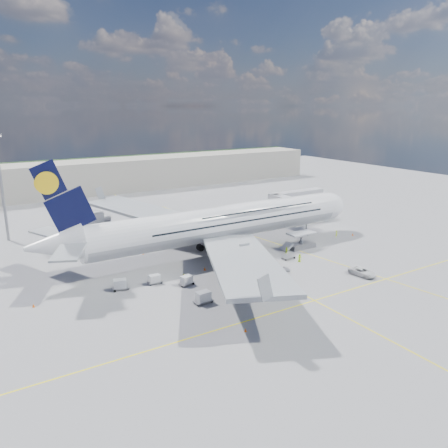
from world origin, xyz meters
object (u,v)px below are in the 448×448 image
crew_van (300,258)px  catering_truck_outer (96,221)px  baggage_tug (238,293)px  crew_loader (287,251)px  crew_wing (184,278)px  cone_wing_right_outer (245,330)px  catering_truck_inner (162,230)px  cone_wing_right_inner (205,269)px  jet_bridge (294,199)px  cargo_loader (300,243)px  airliner (223,222)px  service_van (362,272)px  cone_wing_left_outer (113,229)px  dolly_row_b (203,297)px  cone_tail (33,306)px  dolly_row_a (155,279)px  dolly_nose_far (281,270)px  dolly_nose_near (288,257)px  dolly_row_c (186,280)px  dolly_back (120,284)px  crew_nose (336,234)px  light_mast (2,187)px  cone_nose (353,234)px  cone_wing_left_inner (143,253)px

crew_van → catering_truck_outer: bearing=0.8°
baggage_tug → crew_loader: 25.55m
baggage_tug → crew_wing: bearing=116.4°
crew_loader → cone_wing_right_outer: 36.15m
catering_truck_inner → cone_wing_right_inner: (-1.67, -24.40, -1.86)m
jet_bridge → cargo_loader: jet_bridge is taller
catering_truck_inner → airliner: bearing=-70.8°
service_van → cone_wing_left_outer: bearing=111.6°
crew_loader → dolly_row_b: bearing=-123.4°
baggage_tug → cone_tail: 33.68m
dolly_row_a → catering_truck_outer: bearing=88.5°
dolly_nose_far → crew_wing: bearing=-170.8°
crew_van → cone_tail: size_ratio=3.01×
cone_wing_right_inner → cone_tail: size_ratio=1.09×
dolly_nose_far → crew_wing: crew_wing is taller
dolly_nose_near → cone_wing_right_inner: cone_wing_right_inner is taller
dolly_row_c → cone_wing_left_outer: 43.19m
cone_wing_left_outer → cone_wing_right_inner: 39.01m
airliner → jet_bridge: airliner is taller
cone_wing_left_outer → dolly_back: bearing=-105.8°
dolly_row_b → dolly_row_c: size_ratio=1.09×
service_van → cone_wing_right_inner: 30.73m
dolly_row_b → cone_tail: size_ratio=5.60×
dolly_row_a → dolly_nose_far: dolly_row_a is taller
jet_bridge → dolly_row_a: (-49.91, -20.00, -5.94)m
crew_van → service_van: bearing=173.3°
dolly_row_b → baggage_tug: 6.18m
dolly_back → crew_loader: dolly_back is taller
airliner → dolly_nose_far: bearing=-78.7°
jet_bridge → crew_loader: bearing=-132.9°
jet_bridge → cone_wing_left_outer: bearing=156.7°
cone_tail → crew_nose: bearing=1.9°
light_mast → cone_wing_right_outer: size_ratio=48.52×
cargo_loader → cone_nose: size_ratio=13.53×
dolly_row_b → dolly_back: dolly_row_b is taller
cargo_loader → cone_wing_left_inner: 35.88m
service_van → cone_wing_right_outer: 32.12m
crew_nose → cone_tail: 71.01m
catering_truck_inner → crew_wing: (-7.86, -27.52, -1.41)m
dolly_row_c → crew_loader: dolly_row_c is taller
dolly_row_c → dolly_nose_far: 19.34m
dolly_row_b → crew_van: bearing=10.2°
cone_wing_left_inner → crew_van: bearing=-39.8°
dolly_back → cone_wing_left_outer: 40.47m
dolly_row_b → crew_wing: bearing=78.4°
crew_nose → dolly_row_b: bearing=171.5°
service_van → cone_wing_right_outer: size_ratio=10.26×
light_mast → cone_wing_left_outer: (24.56, -4.53, -12.90)m
light_mast → crew_wing: bearing=-61.6°
crew_nose → cone_nose: crew_nose is taller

